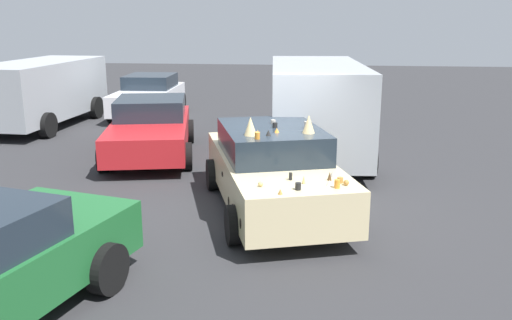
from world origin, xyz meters
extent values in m
plane|color=#2D2D30|center=(0.00, 0.00, 0.00)|extent=(60.00, 60.00, 0.00)
cube|color=beige|center=(0.00, 0.00, 0.62)|extent=(4.76, 3.01, 0.72)
cube|color=#1E2833|center=(0.13, 0.04, 1.22)|extent=(2.56, 2.20, 0.49)
cylinder|color=black|center=(-1.04, -1.27, 0.30)|extent=(0.65, 0.39, 0.61)
cylinder|color=black|center=(-1.58, 0.45, 0.30)|extent=(0.65, 0.39, 0.61)
cylinder|color=black|center=(1.58, -0.45, 0.30)|extent=(0.65, 0.39, 0.61)
cylinder|color=black|center=(1.04, 1.27, 0.30)|extent=(0.65, 0.39, 0.61)
ellipsoid|color=black|center=(-2.04, 0.29, 0.51)|extent=(0.11, 0.05, 0.15)
ellipsoid|color=black|center=(-0.93, 0.64, 0.45)|extent=(0.11, 0.05, 0.15)
ellipsoid|color=black|center=(0.54, -0.76, 0.65)|extent=(0.13, 0.06, 0.15)
ellipsoid|color=black|center=(1.15, -0.57, 0.45)|extent=(0.11, 0.05, 0.12)
ellipsoid|color=black|center=(-0.22, 0.86, 0.69)|extent=(0.15, 0.06, 0.09)
ellipsoid|color=black|center=(1.69, -0.40, 0.59)|extent=(0.16, 0.07, 0.10)
ellipsoid|color=black|center=(-1.37, 0.50, 0.50)|extent=(0.15, 0.06, 0.13)
cylinder|color=orange|center=(-1.72, -1.04, 1.04)|extent=(0.08, 0.08, 0.12)
cone|color=silver|center=(-1.62, -0.94, 1.02)|extent=(0.12, 0.12, 0.09)
cylinder|color=#A87A38|center=(-1.45, -1.09, 1.02)|extent=(0.10, 0.10, 0.08)
sphere|color=tan|center=(-1.76, 0.04, 1.01)|extent=(0.07, 0.07, 0.07)
cone|color=tan|center=(-1.56, -0.57, 1.04)|extent=(0.07, 0.07, 0.12)
cone|color=gray|center=(-1.16, -0.99, 1.02)|extent=(0.12, 0.12, 0.09)
cylinder|color=black|center=(-1.39, -0.37, 1.03)|extent=(0.07, 0.07, 0.11)
cylinder|color=black|center=(-1.86, -0.50, 1.03)|extent=(0.10, 0.10, 0.10)
cone|color=#A87A38|center=(-2.08, -0.27, 1.01)|extent=(0.10, 0.10, 0.07)
sphere|color=#A87A38|center=(-1.57, -1.18, 1.02)|extent=(0.08, 0.08, 0.08)
cone|color=#51381E|center=(-1.34, -0.94, 1.04)|extent=(0.09, 0.09, 0.13)
cone|color=black|center=(-0.58, 0.04, 1.51)|extent=(0.10, 0.10, 0.10)
cylinder|color=black|center=(0.09, -0.02, 1.51)|extent=(0.12, 0.12, 0.09)
cylinder|color=orange|center=(-0.85, 0.18, 1.52)|extent=(0.10, 0.10, 0.11)
cone|color=orange|center=(-0.31, -0.08, 1.50)|extent=(0.10, 0.10, 0.08)
cylinder|color=gray|center=(0.09, -0.56, 1.52)|extent=(0.11, 0.11, 0.12)
cone|color=#A87A38|center=(-0.52, 0.21, 1.51)|extent=(0.08, 0.08, 0.09)
cylinder|color=gray|center=(0.46, 0.04, 1.50)|extent=(0.12, 0.12, 0.07)
cone|color=#D8BC7F|center=(-0.30, -0.60, 1.61)|extent=(0.20, 0.20, 0.30)
cone|color=#D8BC7F|center=(-0.59, 0.32, 1.61)|extent=(0.20, 0.20, 0.30)
cube|color=#9EA3A8|center=(6.85, 7.74, 1.15)|extent=(5.30, 2.26, 1.68)
cube|color=#1E2833|center=(8.68, 7.66, 1.48)|extent=(0.20, 1.79, 0.61)
cylinder|color=black|center=(8.46, 8.71, 0.36)|extent=(0.73, 0.27, 0.72)
cylinder|color=black|center=(8.37, 6.64, 0.36)|extent=(0.73, 0.27, 0.72)
cylinder|color=black|center=(5.24, 6.78, 0.36)|extent=(0.73, 0.27, 0.72)
cube|color=#9EA3A8|center=(3.68, -0.70, 1.28)|extent=(5.12, 2.44, 1.96)
cube|color=#1E2833|center=(1.95, -0.85, 1.68)|extent=(0.27, 1.80, 0.70)
cylinder|color=black|center=(2.28, -1.87, 0.36)|extent=(0.74, 0.30, 0.72)
cylinder|color=black|center=(2.11, 0.22, 0.36)|extent=(0.74, 0.30, 0.72)
cylinder|color=black|center=(5.26, -1.63, 0.36)|extent=(0.74, 0.30, 0.72)
cylinder|color=black|center=(5.09, 0.46, 0.36)|extent=(0.74, 0.30, 0.72)
cylinder|color=black|center=(-3.26, 1.77, 0.32)|extent=(0.68, 0.37, 0.65)
cube|color=red|center=(3.56, 3.29, 0.57)|extent=(4.74, 2.67, 0.61)
cube|color=#1E2833|center=(3.99, 3.38, 1.12)|extent=(2.11, 1.98, 0.48)
cylinder|color=black|center=(2.39, 2.11, 0.31)|extent=(0.66, 0.34, 0.62)
cylinder|color=black|center=(2.02, 3.89, 0.31)|extent=(0.66, 0.34, 0.62)
cylinder|color=black|center=(5.10, 2.68, 0.31)|extent=(0.66, 0.34, 0.62)
cylinder|color=black|center=(4.72, 4.47, 0.31)|extent=(0.66, 0.34, 0.62)
cube|color=white|center=(8.97, 5.00, 0.60)|extent=(4.27, 1.85, 0.66)
cube|color=#1E2833|center=(9.33, 5.02, 1.15)|extent=(1.89, 1.62, 0.44)
cylinder|color=black|center=(7.70, 4.09, 0.31)|extent=(0.63, 0.25, 0.63)
cylinder|color=black|center=(7.63, 5.81, 0.31)|extent=(0.63, 0.25, 0.63)
cylinder|color=black|center=(10.30, 4.19, 0.31)|extent=(0.63, 0.25, 0.63)
cylinder|color=black|center=(10.24, 5.92, 0.31)|extent=(0.63, 0.25, 0.63)
camera|label=1|loc=(-9.22, -0.74, 3.33)|focal=38.75mm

